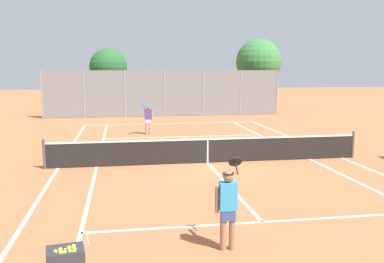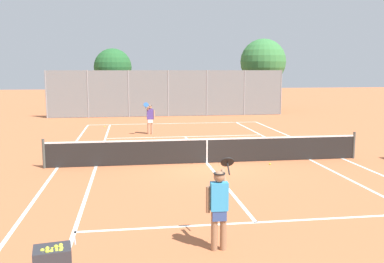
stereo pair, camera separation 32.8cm
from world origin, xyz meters
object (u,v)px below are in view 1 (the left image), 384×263
Objects in this scene: tree_behind_right at (259,63)px; tree_behind_left at (109,68)px; loose_tennis_ball_1 at (102,127)px; tennis_net at (208,150)px; player_far_left at (148,117)px; loose_tennis_ball_0 at (270,164)px; player_near_side at (228,204)px.

tree_behind_left is at bearing 177.23° from tree_behind_right.
loose_tennis_ball_1 is at bearing -91.92° from tree_behind_left.
tree_behind_right reaches higher than tennis_net.
player_far_left is 13.03m from tree_behind_left.
tennis_net is 2.41m from loose_tennis_ball_0.
player_near_side is 26.88× the size of loose_tennis_ball_0.
loose_tennis_ball_1 is 16.00m from tree_behind_right.
player_far_left is at bearing -50.66° from loose_tennis_ball_1.
loose_tennis_ball_0 and loose_tennis_ball_1 have the same top height.
tree_behind_left is (-4.10, 20.09, 3.06)m from tennis_net.
tennis_net is 7.76m from player_far_left.
loose_tennis_ball_1 is at bearing 120.44° from loose_tennis_ball_0.
tree_behind_right is at bearing 49.60° from player_far_left.
player_far_left is 26.88× the size of loose_tennis_ball_0.
loose_tennis_ball_1 is (-2.63, 3.21, -0.89)m from player_far_left.
tennis_net is 6.76× the size of player_near_side.
tree_behind_left is (-6.38, 20.71, 3.53)m from loose_tennis_ball_0.
tennis_net is 181.82× the size of loose_tennis_ball_0.
loose_tennis_ball_0 is (3.45, 7.12, -0.89)m from player_near_side.
tree_behind_right is (10.16, 11.94, 3.10)m from player_far_left.
tree_behind_left is 0.86× the size of tree_behind_right.
player_near_side is 0.29× the size of tree_behind_right.
tree_behind_right is at bearing 70.66° from player_near_side.
player_far_left is (-1.78, 7.54, 0.42)m from tennis_net.
player_near_side is at bearing -84.00° from tree_behind_left.
loose_tennis_ball_1 is (-4.41, 10.75, -0.48)m from tennis_net.
player_near_side reaches higher than loose_tennis_ball_1.
tennis_net is 21.50m from tree_behind_right.
player_near_side is 18.80m from loose_tennis_ball_1.
tree_behind_left is at bearing 101.53° from tennis_net.
player_far_left reaches higher than loose_tennis_ball_0.
tree_behind_right is (6.11, 20.11, 3.99)m from loose_tennis_ball_0.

